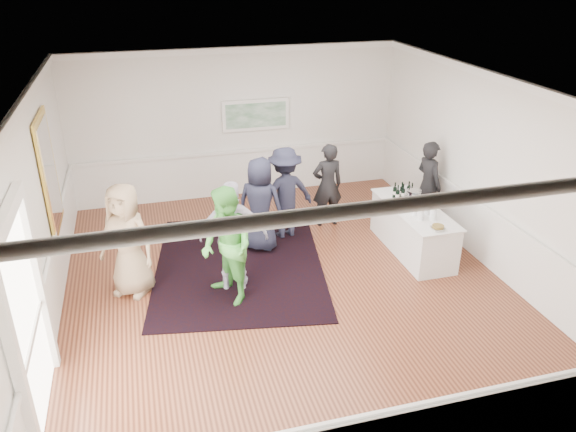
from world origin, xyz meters
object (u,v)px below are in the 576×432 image
object	(u,v)px
guest_dark_a	(285,193)
nut_bowl	(438,228)
guest_navy	(260,205)
serving_table	(413,229)
guest_green	(227,247)
ice_bucket	(414,197)
bartender	(428,185)
guest_dark_b	(327,185)
guest_lilac	(234,237)
guest_tan	(127,240)

from	to	relation	value
guest_dark_a	nut_bowl	distance (m)	2.88
nut_bowl	guest_navy	bearing A→B (deg)	146.39
serving_table	guest_navy	xyz separation A→B (m)	(-2.60, 0.83, 0.44)
guest_navy	nut_bowl	xyz separation A→B (m)	(2.55, -1.70, 0.01)
guest_green	ice_bucket	distance (m)	3.63
bartender	guest_green	xyz separation A→B (m)	(-4.16, -1.56, 0.06)
serving_table	guest_dark_b	world-z (taller)	guest_dark_b
serving_table	guest_lilac	bearing A→B (deg)	-173.55
ice_bucket	guest_dark_a	bearing A→B (deg)	155.04
guest_green	guest_dark_a	world-z (taller)	guest_green
guest_green	nut_bowl	world-z (taller)	guest_green
guest_green	guest_dark_b	xyz separation A→B (m)	(2.32, 2.15, -0.09)
guest_tan	guest_lilac	size ratio (longest dim) A/B	1.01
bartender	guest_dark_a	size ratio (longest dim) A/B	1.00
ice_bucket	guest_tan	bearing A→B (deg)	-176.68
bartender	nut_bowl	distance (m)	1.89
guest_dark_a	bartender	bearing A→B (deg)	163.97
guest_green	guest_dark_b	bearing A→B (deg)	111.34
guest_green	nut_bowl	size ratio (longest dim) A/B	7.75
guest_green	ice_bucket	world-z (taller)	guest_green
nut_bowl	serving_table	bearing A→B (deg)	87.30
serving_table	guest_tan	xyz separation A→B (m)	(-4.89, -0.07, 0.49)
guest_lilac	ice_bucket	xyz separation A→B (m)	(3.36, 0.59, 0.05)
serving_table	guest_tan	world-z (taller)	guest_tan
guest_dark_b	ice_bucket	distance (m)	1.73
guest_green	guest_dark_b	size ratio (longest dim) A/B	1.11
guest_dark_b	ice_bucket	world-z (taller)	guest_dark_b
bartender	guest_tan	distance (m)	5.68
bartender	guest_green	size ratio (longest dim) A/B	0.94
guest_dark_a	ice_bucket	bearing A→B (deg)	146.06
guest_dark_b	guest_navy	bearing A→B (deg)	22.57
bartender	guest_lilac	bearing A→B (deg)	96.72
guest_tan	bartender	bearing A→B (deg)	41.61
nut_bowl	bartender	bearing A→B (deg)	66.39
bartender	ice_bucket	bearing A→B (deg)	124.59
bartender	guest_tan	bearing A→B (deg)	89.04
guest_tan	ice_bucket	world-z (taller)	guest_tan
guest_dark_b	ice_bucket	size ratio (longest dim) A/B	6.39
guest_green	nut_bowl	bearing A→B (deg)	65.54
guest_dark_b	nut_bowl	distance (m)	2.57
bartender	ice_bucket	world-z (taller)	bartender
guest_lilac	guest_navy	distance (m)	1.38
ice_bucket	nut_bowl	distance (m)	1.10
guest_dark_a	ice_bucket	size ratio (longest dim) A/B	6.71
guest_navy	ice_bucket	bearing A→B (deg)	-159.34
guest_tan	guest_navy	world-z (taller)	guest_tan
guest_tan	guest_dark_b	world-z (taller)	guest_tan
guest_tan	guest_dark_a	size ratio (longest dim) A/B	1.05
guest_green	guest_lilac	world-z (taller)	guest_green
ice_bucket	guest_lilac	bearing A→B (deg)	-170.04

